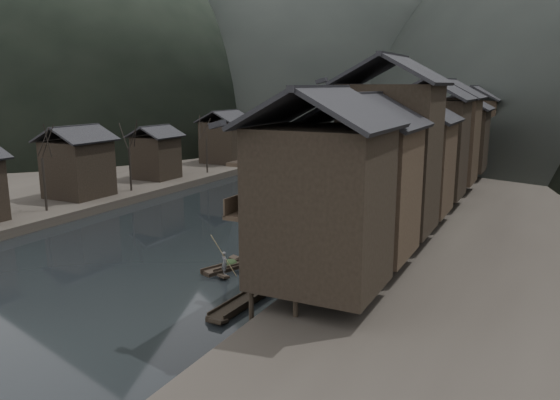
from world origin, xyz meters
The scene contains 12 objects.
water centered at (0.00, 0.00, 0.00)m, with size 300.00×300.00×0.00m, color black.
left_bank centered at (-35.00, 40.00, 0.60)m, with size 40.00×200.00×1.20m, color #2D2823.
stilt_houses centered at (17.28, 18.85, 8.86)m, with size 9.00×67.60×16.25m.
left_houses centered at (-20.50, 20.12, 5.66)m, with size 8.10×53.20×8.73m.
bare_trees centered at (-17.00, 9.56, 6.83)m, with size 3.94×45.46×7.88m.
moored_sampans centered at (11.83, 27.40, 0.20)m, with size 2.83×75.57×0.47m.
midriver_boats centered at (7.85, 41.02, 0.20)m, with size 3.76×13.06×0.44m.
stone_bridge centered at (0.00, 72.00, 5.11)m, with size 40.00×6.00×9.00m.
hero_sampan centered at (7.36, -1.83, 0.20)m, with size 2.49×4.80×0.43m.
cargo_heap centered at (7.28, -1.62, 0.75)m, with size 1.06×1.39×0.64m, color black.
boatman centered at (7.96, -3.41, 1.30)m, with size 0.63×0.42×1.73m, color #4F5052.
bamboo_pole centered at (8.16, -3.41, 4.20)m, with size 0.06×0.06×4.60m, color #8C7A51.
Camera 1 is at (28.61, -35.46, 13.83)m, focal length 35.00 mm.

